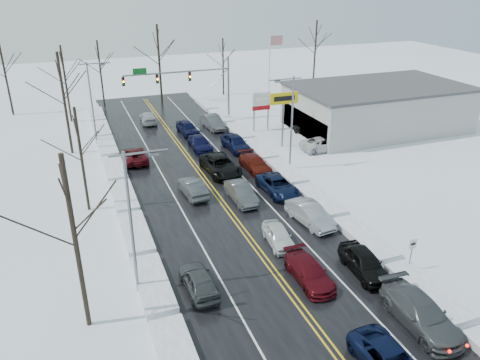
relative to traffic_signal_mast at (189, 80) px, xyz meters
name	(u,v)px	position (x,y,z in m)	size (l,w,h in m)	color
ground	(245,233)	(-3.45, -27.99, -5.48)	(160.00, 160.00, 0.00)	white
road_surface	(236,221)	(-3.45, -25.99, -5.47)	(14.00, 84.00, 0.01)	black
snow_bank_left	(137,239)	(-11.05, -25.99, -5.48)	(1.85, 72.00, 0.51)	white
snow_bank_right	(323,205)	(4.15, -25.99, -5.48)	(1.85, 72.00, 0.51)	white
traffic_signal_mast	(189,80)	(0.00, 0.00, 0.00)	(13.28, 0.39, 8.00)	slate
tires_plus_sign	(284,102)	(7.05, -12.00, -0.49)	(3.20, 0.34, 6.00)	slate
used_vehicles_sign	(261,104)	(7.05, -5.99, -2.16)	(2.20, 0.22, 4.65)	slate
speed_limit_sign	(412,249)	(4.75, -35.99, -3.84)	(0.55, 0.09, 2.35)	slate
flagpole	(271,67)	(11.72, 2.01, 0.45)	(1.87, 1.20, 10.00)	silver
dealership_building	(377,107)	(20.53, -9.99, -2.82)	(20.40, 12.40, 5.30)	#A4A49F
streetlight_ne	(290,116)	(4.85, -17.99, -0.17)	(3.20, 0.25, 9.00)	slate
streetlight_sw	(134,213)	(-11.74, -31.99, -0.17)	(3.20, 0.25, 9.00)	slate
streetlight_nw	(93,97)	(-11.74, -3.99, -0.17)	(3.20, 0.25, 9.00)	slate
tree_left_b	(70,211)	(-14.95, -33.99, 1.51)	(4.00, 4.00, 10.00)	#2D231C
tree_left_c	(79,140)	(-13.95, -19.99, 0.46)	(3.40, 3.40, 8.50)	#2D231C
tree_left_d	(62,84)	(-14.65, -5.99, 1.86)	(4.20, 4.20, 10.50)	#2D231C
tree_left_e	(64,69)	(-14.25, 6.01, 1.16)	(3.80, 3.80, 9.50)	#2D231C
tree_far_a	(3,62)	(-21.45, 12.01, 1.51)	(4.00, 4.00, 10.00)	#2D231C
tree_far_b	(99,60)	(-9.45, 13.01, 0.81)	(3.60, 3.60, 9.00)	#2D231C
tree_far_c	(158,49)	(-1.45, 11.01, 2.21)	(4.40, 4.40, 11.00)	#2D231C
tree_far_d	(223,56)	(8.55, 12.51, 0.46)	(3.40, 3.40, 8.50)	#2D231C
tree_far_e	(316,41)	(24.55, 13.01, 1.86)	(4.20, 4.20, 10.50)	#2D231C
queued_car_3	(309,281)	(-1.82, -34.73, -5.48)	(1.85, 4.55, 1.32)	#4D0A11
queued_car_4	(278,244)	(-1.78, -30.12, -5.48)	(1.56, 3.88, 1.32)	white
queued_car_5	(241,201)	(-1.84, -22.87, -5.48)	(1.57, 4.51, 1.49)	#414447
queued_car_6	(221,173)	(-1.62, -16.66, -5.48)	(2.70, 5.85, 1.62)	black
queued_car_7	(200,149)	(-1.64, -9.73, -5.48)	(1.95, 4.78, 1.39)	black
queued_car_8	(188,134)	(-1.60, -4.29, -5.48)	(1.81, 4.50, 1.53)	black
queued_car_11	(418,324)	(1.93, -40.35, -5.48)	(2.22, 5.47, 1.59)	#45484A
queued_car_12	(363,273)	(1.87, -35.19, -5.48)	(1.82, 4.51, 1.54)	black
queued_car_13	(309,223)	(1.73, -28.25, -5.48)	(1.64, 4.71, 1.55)	#98999F
queued_car_14	(277,193)	(1.64, -22.54, -5.48)	(2.34, 5.08, 1.41)	black
queued_car_15	(255,170)	(1.70, -17.19, -5.48)	(1.95, 4.79, 1.39)	#50120A
queued_car_16	(236,150)	(1.89, -11.26, -5.48)	(1.97, 4.90, 1.67)	black
queued_car_17	(213,128)	(1.88, -3.10, -5.48)	(1.70, 4.86, 1.60)	#46494C
oncoming_car_0	(193,195)	(-5.36, -20.38, -5.48)	(1.54, 4.42, 1.46)	#45484A
oncoming_car_1	(136,162)	(-8.76, -10.86, -5.48)	(2.20, 4.77, 1.33)	#47090F
oncoming_car_2	(149,123)	(-5.09, 1.94, -5.48)	(1.91, 4.70, 1.36)	#B9B9BB
oncoming_car_3	(199,290)	(-8.50, -33.24, -5.48)	(1.69, 4.21, 1.43)	#3C3F41
parked_car_0	(323,150)	(10.75, -14.61, -5.48)	(2.38, 5.16, 1.43)	silver
parked_car_1	(327,136)	(13.52, -10.57, -5.48)	(2.33, 5.72, 1.66)	#424548
parked_car_2	(298,130)	(11.46, -7.29, -5.48)	(1.90, 4.73, 1.61)	black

